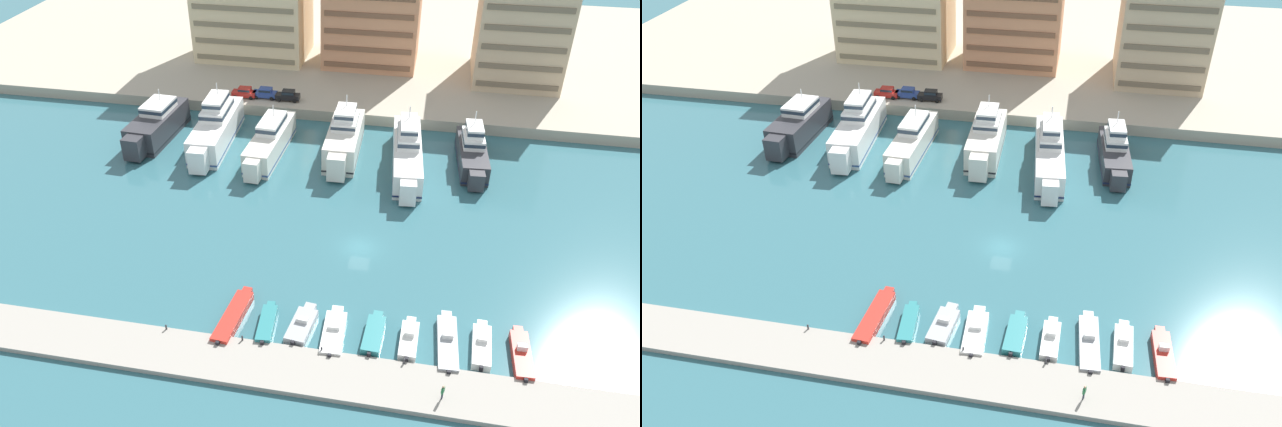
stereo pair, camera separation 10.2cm
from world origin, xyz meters
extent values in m
plane|color=#336670|center=(0.00, 0.00, 0.00)|extent=(400.00, 400.00, 0.00)
cube|color=#ADA38E|center=(0.00, 67.66, 0.91)|extent=(180.00, 70.00, 1.82)
cube|color=#9E998E|center=(0.00, -20.43, 0.28)|extent=(120.00, 5.66, 0.55)
cube|color=#333338|center=(-35.14, 22.50, 1.98)|extent=(5.58, 13.62, 3.97)
cube|color=#333338|center=(-35.56, 14.73, 2.08)|extent=(2.81, 2.58, 3.37)
cube|color=black|center=(-35.14, 22.50, 0.69)|extent=(5.64, 13.76, 0.24)
cube|color=white|center=(-35.09, 23.51, 4.71)|extent=(4.10, 5.82, 1.48)
cube|color=#233342|center=(-35.09, 23.51, 4.85)|extent=(4.15, 5.87, 0.53)
cylinder|color=silver|center=(-35.04, 24.35, 6.34)|extent=(0.16, 0.16, 1.80)
cube|color=#333338|center=(-34.76, 29.64, 1.09)|extent=(4.19, 1.12, 0.20)
cube|color=white|center=(-25.46, 22.33, 2.04)|extent=(5.50, 17.05, 4.08)
cube|color=white|center=(-24.95, 12.89, 2.14)|extent=(2.65, 2.43, 3.47)
cube|color=#334C7F|center=(-25.46, 22.33, 0.71)|extent=(5.55, 17.22, 0.24)
cube|color=white|center=(-25.53, 23.59, 4.89)|extent=(3.96, 7.25, 1.62)
cube|color=#233342|center=(-25.53, 23.59, 5.05)|extent=(4.01, 7.32, 0.58)
cube|color=white|center=(-25.53, 23.59, 6.40)|extent=(3.09, 5.65, 1.40)
cube|color=#233342|center=(-25.53, 23.59, 6.54)|extent=(3.13, 5.71, 0.51)
cylinder|color=silver|center=(-25.58, 24.65, 8.00)|extent=(0.16, 0.16, 1.80)
cube|color=white|center=(-25.94, 31.18, 1.12)|extent=(3.95, 1.11, 0.20)
cube|color=silver|center=(-16.44, 20.58, 1.78)|extent=(4.50, 15.54, 3.57)
cube|color=silver|center=(-16.79, 12.02, 1.87)|extent=(2.20, 2.02, 3.03)
cube|color=#334C7F|center=(-16.44, 20.58, 0.62)|extent=(4.54, 15.69, 0.24)
cube|color=white|center=(-16.39, 21.73, 4.36)|extent=(3.28, 6.58, 1.59)
cube|color=#233342|center=(-16.39, 21.73, 4.52)|extent=(3.32, 6.65, 0.57)
cylinder|color=silver|center=(-16.35, 22.70, 6.05)|extent=(0.16, 0.16, 1.80)
cube|color=silver|center=(-16.10, 28.72, 0.98)|extent=(3.32, 1.04, 0.20)
cube|color=silver|center=(-5.56, 22.70, 2.08)|extent=(4.93, 14.12, 4.16)
cube|color=silver|center=(-5.37, 14.66, 2.18)|extent=(2.58, 2.36, 3.53)
cube|color=black|center=(-5.56, 22.70, 0.73)|extent=(4.98, 14.26, 0.24)
cube|color=white|center=(-5.59, 23.75, 4.82)|extent=(3.72, 5.97, 1.33)
cube|color=#233342|center=(-5.59, 23.75, 4.95)|extent=(3.77, 6.03, 0.48)
cube|color=white|center=(-5.59, 23.75, 6.17)|extent=(2.91, 4.66, 1.37)
cube|color=#233342|center=(-5.59, 23.75, 6.30)|extent=(2.94, 4.70, 0.49)
cylinder|color=silver|center=(-5.61, 24.63, 7.75)|extent=(0.16, 0.16, 1.80)
cube|color=silver|center=(-5.74, 30.16, 1.14)|extent=(3.93, 0.99, 0.20)
cube|color=white|center=(4.00, 20.51, 1.81)|extent=(5.51, 18.81, 3.63)
cube|color=white|center=(4.87, 10.39, 1.90)|extent=(2.33, 2.15, 3.08)
cube|color=#192347|center=(4.00, 20.51, 0.63)|extent=(5.57, 19.00, 0.24)
cube|color=white|center=(3.88, 21.90, 4.43)|extent=(3.73, 8.02, 1.61)
cube|color=#233342|center=(3.88, 21.90, 4.59)|extent=(3.78, 8.10, 0.58)
cube|color=white|center=(3.88, 21.90, 5.89)|extent=(2.91, 6.26, 1.32)
cube|color=#233342|center=(3.88, 21.90, 6.02)|extent=(2.95, 6.32, 0.48)
cylinder|color=silver|center=(3.78, 23.06, 7.45)|extent=(0.16, 0.16, 1.80)
cube|color=white|center=(3.17, 30.20, 1.00)|extent=(3.42, 1.18, 0.20)
cube|color=#333338|center=(13.27, 22.94, 1.47)|extent=(4.75, 13.03, 2.95)
cube|color=#333338|center=(13.80, 15.71, 1.55)|extent=(2.23, 2.06, 2.50)
cube|color=#192347|center=(13.27, 22.94, 0.52)|extent=(4.80, 13.16, 0.24)
cube|color=white|center=(13.19, 23.90, 3.66)|extent=(3.36, 5.57, 1.42)
cube|color=#233342|center=(13.19, 23.90, 3.80)|extent=(3.40, 5.63, 0.51)
cube|color=white|center=(13.19, 23.90, 5.11)|extent=(2.62, 4.35, 1.48)
cube|color=#233342|center=(13.19, 23.90, 5.26)|extent=(2.66, 4.39, 0.53)
cylinder|color=silver|center=(13.13, 24.70, 6.75)|extent=(0.16, 0.16, 1.80)
cube|color=#333338|center=(12.76, 29.77, 0.81)|extent=(3.30, 1.14, 0.20)
cube|color=red|center=(-11.26, -14.94, 0.48)|extent=(2.43, 7.65, 0.97)
cube|color=red|center=(-10.92, -10.83, 0.48)|extent=(1.07, 0.90, 0.82)
cube|color=black|center=(-11.58, -18.87, 0.63)|extent=(0.38, 0.31, 0.60)
cube|color=teal|center=(-7.52, -15.28, 0.47)|extent=(2.00, 5.20, 0.93)
cube|color=teal|center=(-7.78, -12.44, 0.47)|extent=(0.91, 0.77, 0.79)
cube|color=black|center=(-7.27, -17.99, 0.62)|extent=(0.38, 0.31, 0.60)
cube|color=#9EA3A8|center=(-3.99, -14.86, 0.46)|extent=(2.69, 5.03, 0.91)
cube|color=#9EA3A8|center=(-3.66, -12.04, 0.46)|extent=(1.29, 1.10, 0.78)
cube|color=silver|center=(-3.95, -14.50, 1.13)|extent=(1.24, 0.73, 0.44)
cube|color=#283847|center=(-3.91, -14.22, 1.20)|extent=(1.08, 0.20, 0.26)
cube|color=black|center=(-4.29, -17.42, 0.61)|extent=(0.39, 0.32, 0.60)
cube|color=white|center=(-0.59, -15.20, 0.40)|extent=(2.41, 5.97, 0.79)
cube|color=white|center=(-0.73, -11.83, 0.40)|extent=(1.23, 1.02, 0.67)
cube|color=silver|center=(-0.61, -14.76, 0.99)|extent=(1.21, 0.65, 0.40)
cube|color=#283847|center=(-0.62, -14.48, 1.05)|extent=(1.08, 0.13, 0.24)
cube|color=black|center=(-0.46, -18.32, 0.55)|extent=(0.37, 0.29, 0.60)
cube|color=teal|center=(3.41, -14.83, 0.53)|extent=(2.06, 5.12, 1.05)
cube|color=teal|center=(3.55, -11.95, 0.53)|extent=(1.04, 0.87, 0.89)
cube|color=black|center=(3.29, -17.53, 0.68)|extent=(0.37, 0.30, 0.60)
cube|color=white|center=(6.94, -14.87, 0.50)|extent=(1.83, 4.89, 0.99)
cube|color=white|center=(6.99, -12.09, 0.50)|extent=(0.97, 0.80, 0.84)
cube|color=silver|center=(6.95, -14.50, 1.27)|extent=(0.97, 0.62, 0.55)
cube|color=#283847|center=(6.95, -14.22, 1.35)|extent=(0.87, 0.10, 0.33)
cube|color=black|center=(6.89, -17.47, 0.65)|extent=(0.37, 0.29, 0.60)
cube|color=#9EA3A8|center=(10.74, -14.43, 0.41)|extent=(2.31, 7.38, 0.82)
cube|color=#9EA3A8|center=(10.53, -10.40, 0.41)|extent=(1.12, 0.93, 0.70)
cube|color=silver|center=(10.71, -13.89, 1.08)|extent=(1.10, 0.65, 0.52)
cube|color=#283847|center=(10.70, -13.61, 1.16)|extent=(0.98, 0.13, 0.31)
cube|color=black|center=(10.93, -18.26, 0.56)|extent=(0.37, 0.30, 0.60)
cube|color=white|center=(14.04, -14.24, 0.44)|extent=(2.00, 5.54, 0.89)
cube|color=white|center=(14.15, -11.14, 0.44)|extent=(1.02, 0.85, 0.76)
cube|color=silver|center=(14.05, -13.83, 1.13)|extent=(1.02, 0.63, 0.49)
cube|color=#283847|center=(14.06, -13.55, 1.21)|extent=(0.91, 0.11, 0.29)
cube|color=black|center=(13.93, -17.16, 0.59)|extent=(0.37, 0.29, 0.60)
cube|color=red|center=(17.83, -14.72, 0.47)|extent=(1.98, 6.13, 0.95)
cube|color=red|center=(17.69, -11.34, 0.47)|extent=(0.99, 0.82, 0.80)
cube|color=silver|center=(17.81, -14.27, 1.25)|extent=(0.98, 0.64, 0.60)
cube|color=#283847|center=(17.80, -13.99, 1.34)|extent=(0.87, 0.12, 0.36)
cube|color=black|center=(17.96, -17.93, 0.62)|extent=(0.37, 0.29, 0.60)
cube|color=red|center=(-24.92, 35.56, 2.54)|extent=(4.13, 1.77, 0.80)
cube|color=red|center=(-24.77, 35.56, 3.28)|extent=(2.13, 1.60, 0.68)
cube|color=#1E2833|center=(-24.77, 35.56, 3.28)|extent=(2.08, 1.61, 0.37)
cylinder|color=black|center=(-26.25, 34.69, 2.14)|extent=(0.64, 0.23, 0.64)
cylinder|color=black|center=(-26.28, 36.39, 2.14)|extent=(0.64, 0.23, 0.64)
cylinder|color=black|center=(-23.55, 34.73, 2.14)|extent=(0.64, 0.23, 0.64)
cylinder|color=black|center=(-23.58, 36.43, 2.14)|extent=(0.64, 0.23, 0.64)
cube|color=#28428E|center=(-21.38, 36.00, 2.54)|extent=(4.11, 1.71, 0.80)
cube|color=#28428E|center=(-21.23, 36.00, 3.28)|extent=(2.11, 1.57, 0.68)
cube|color=#1E2833|center=(-21.23, 36.00, 3.28)|extent=(2.06, 1.58, 0.37)
cylinder|color=black|center=(-22.73, 35.15, 2.14)|extent=(0.64, 0.22, 0.64)
cylinder|color=black|center=(-22.72, 36.85, 2.14)|extent=(0.64, 0.22, 0.64)
cylinder|color=black|center=(-20.03, 35.14, 2.14)|extent=(0.64, 0.22, 0.64)
cylinder|color=black|center=(-20.02, 36.84, 2.14)|extent=(0.64, 0.22, 0.64)
cube|color=black|center=(-17.33, 35.75, 2.54)|extent=(4.16, 1.85, 0.80)
cube|color=black|center=(-17.18, 35.76, 3.28)|extent=(2.15, 1.63, 0.68)
cube|color=#1E2833|center=(-17.18, 35.76, 3.28)|extent=(2.11, 1.65, 0.37)
cylinder|color=black|center=(-18.65, 34.86, 2.14)|extent=(0.65, 0.24, 0.64)
cylinder|color=black|center=(-18.71, 36.56, 2.14)|extent=(0.65, 0.24, 0.64)
cylinder|color=black|center=(-15.95, 34.95, 2.14)|extent=(0.65, 0.24, 0.64)
cylinder|color=black|center=(-16.01, 36.65, 2.14)|extent=(0.65, 0.24, 0.64)
cube|color=#7E7359|center=(-28.58, 48.83, 3.39)|extent=(18.99, 0.24, 0.90)
cube|color=#7E7359|center=(-28.58, 48.83, 6.52)|extent=(18.99, 0.24, 0.90)
cube|color=#7E7359|center=(-28.58, 48.83, 9.65)|extent=(18.99, 0.24, 0.90)
cube|color=#7E7359|center=(-28.58, 48.83, 12.77)|extent=(18.99, 0.24, 0.90)
cube|color=brown|center=(-5.72, 49.68, 3.37)|extent=(15.89, 0.24, 0.90)
cube|color=brown|center=(-5.72, 49.68, 6.47)|extent=(15.89, 0.24, 0.90)
cube|color=brown|center=(-5.72, 49.68, 9.57)|extent=(15.89, 0.24, 0.90)
cube|color=brown|center=(-5.72, 49.68, 12.67)|extent=(15.89, 0.24, 0.90)
cube|color=#C6AD89|center=(20.73, 53.44, 11.64)|extent=(14.94, 15.87, 19.63)
cube|color=#6D5F4B|center=(20.73, 45.41, 3.46)|extent=(13.75, 0.24, 0.90)
cube|color=#6D5F4B|center=(20.73, 45.41, 6.73)|extent=(13.75, 0.24, 0.90)
cube|color=#6D5F4B|center=(20.73, 45.41, 10.00)|extent=(13.75, 0.24, 0.90)
cube|color=#6D5F4B|center=(20.73, 45.41, 13.27)|extent=(13.75, 0.24, 0.90)
cube|color=#6D5F4B|center=(20.73, 45.41, 16.55)|extent=(13.75, 0.24, 0.90)
cylinder|color=#282D3D|center=(10.39, -21.25, 0.96)|extent=(0.13, 0.13, 0.81)
cylinder|color=#282D3D|center=(10.34, -21.40, 0.96)|extent=(0.13, 0.13, 0.81)
cube|color=#337F4C|center=(10.37, -21.33, 1.67)|extent=(0.36, 0.50, 0.62)
cylinder|color=#337F4C|center=(10.45, -21.07, 1.62)|extent=(0.10, 0.10, 0.62)
cylinder|color=#337F4C|center=(10.28, -21.58, 1.62)|extent=(0.10, 0.10, 0.62)
sphere|color=tan|center=(10.37, -21.33, 2.10)|extent=(0.22, 0.22, 0.22)
cylinder|color=#2D2D33|center=(-17.34, -17.85, 0.78)|extent=(0.18, 0.18, 0.45)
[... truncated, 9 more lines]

